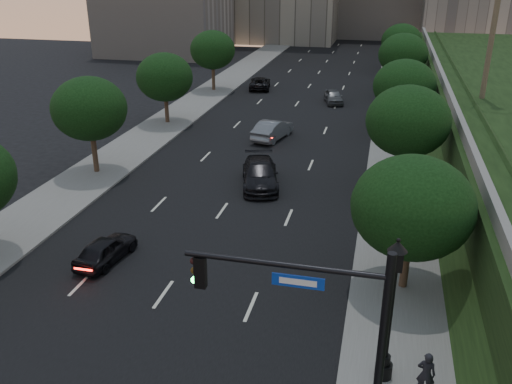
% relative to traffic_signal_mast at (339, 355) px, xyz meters
% --- Properties ---
extents(ground, '(160.00, 160.00, 0.00)m').
position_rel_traffic_signal_mast_xyz_m(ground, '(-8.16, 1.70, -3.67)').
color(ground, black).
rests_on(ground, ground).
extents(road_surface, '(16.00, 140.00, 0.02)m').
position_rel_traffic_signal_mast_xyz_m(road_surface, '(-8.16, 31.70, -3.66)').
color(road_surface, black).
rests_on(road_surface, ground).
extents(sidewalk_right, '(4.50, 140.00, 0.15)m').
position_rel_traffic_signal_mast_xyz_m(sidewalk_right, '(2.09, 31.70, -3.60)').
color(sidewalk_right, slate).
rests_on(sidewalk_right, ground).
extents(sidewalk_left, '(4.50, 140.00, 0.15)m').
position_rel_traffic_signal_mast_xyz_m(sidewalk_left, '(-18.41, 31.70, -3.60)').
color(sidewalk_left, slate).
rests_on(sidewalk_left, ground).
extents(parapet_wall, '(0.35, 90.00, 0.70)m').
position_rel_traffic_signal_mast_xyz_m(parapet_wall, '(5.34, 29.70, 0.68)').
color(parapet_wall, slate).
rests_on(parapet_wall, embankment).
extents(office_block_filler, '(18.00, 16.00, 14.00)m').
position_rel_traffic_signal_mast_xyz_m(office_block_filler, '(-34.16, 71.70, 3.33)').
color(office_block_filler, '#A7A299').
rests_on(office_block_filler, ground).
extents(tree_right_a, '(5.20, 5.20, 6.24)m').
position_rel_traffic_signal_mast_xyz_m(tree_right_a, '(2.14, 9.70, 0.35)').
color(tree_right_a, '#38281C').
rests_on(tree_right_a, ground).
extents(tree_right_b, '(5.20, 5.20, 6.74)m').
position_rel_traffic_signal_mast_xyz_m(tree_right_b, '(2.14, 21.70, 0.84)').
color(tree_right_b, '#38281C').
rests_on(tree_right_b, ground).
extents(tree_right_c, '(5.20, 5.20, 6.24)m').
position_rel_traffic_signal_mast_xyz_m(tree_right_c, '(2.14, 34.70, 0.35)').
color(tree_right_c, '#38281C').
rests_on(tree_right_c, ground).
extents(tree_right_d, '(5.20, 5.20, 6.74)m').
position_rel_traffic_signal_mast_xyz_m(tree_right_d, '(2.14, 48.70, 0.84)').
color(tree_right_d, '#38281C').
rests_on(tree_right_d, ground).
extents(tree_right_e, '(5.20, 5.20, 6.24)m').
position_rel_traffic_signal_mast_xyz_m(tree_right_e, '(2.14, 63.70, 0.35)').
color(tree_right_e, '#38281C').
rests_on(tree_right_e, ground).
extents(tree_left_b, '(5.00, 5.00, 6.71)m').
position_rel_traffic_signal_mast_xyz_m(tree_left_b, '(-18.46, 19.70, 0.90)').
color(tree_left_b, '#38281C').
rests_on(tree_left_b, ground).
extents(tree_left_c, '(5.00, 5.00, 6.34)m').
position_rel_traffic_signal_mast_xyz_m(tree_left_c, '(-18.46, 32.70, 0.53)').
color(tree_left_c, '#38281C').
rests_on(tree_left_c, ground).
extents(tree_left_d, '(5.00, 5.00, 6.71)m').
position_rel_traffic_signal_mast_xyz_m(tree_left_d, '(-18.46, 46.70, 0.90)').
color(tree_left_d, '#38281C').
rests_on(tree_left_d, ground).
extents(traffic_signal_mast, '(5.68, 0.56, 7.00)m').
position_rel_traffic_signal_mast_xyz_m(traffic_signal_mast, '(0.00, 0.00, 0.00)').
color(traffic_signal_mast, black).
rests_on(traffic_signal_mast, ground).
extents(street_lamp, '(0.64, 0.64, 5.62)m').
position_rel_traffic_signal_mast_xyz_m(street_lamp, '(1.40, 3.55, -1.04)').
color(street_lamp, black).
rests_on(street_lamp, ground).
extents(sedan_near_left, '(2.03, 3.98, 1.30)m').
position_rel_traffic_signal_mast_xyz_m(sedan_near_left, '(-12.00, 8.81, -3.02)').
color(sedan_near_left, black).
rests_on(sedan_near_left, ground).
extents(sedan_mid_left, '(2.80, 5.17, 1.62)m').
position_rel_traffic_signal_mast_xyz_m(sedan_mid_left, '(-8.17, 30.29, -2.86)').
color(sedan_mid_left, slate).
rests_on(sedan_mid_left, ground).
extents(sedan_far_left, '(3.08, 5.23, 1.36)m').
position_rel_traffic_signal_mast_xyz_m(sedan_far_left, '(-13.57, 48.92, -2.99)').
color(sedan_far_left, black).
rests_on(sedan_far_left, ground).
extents(sedan_near_right, '(3.64, 5.99, 1.62)m').
position_rel_traffic_signal_mast_xyz_m(sedan_near_right, '(-6.87, 20.08, -2.86)').
color(sedan_near_right, black).
rests_on(sedan_near_right, ground).
extents(sedan_far_right, '(2.65, 4.43, 1.41)m').
position_rel_traffic_signal_mast_xyz_m(sedan_far_right, '(-4.55, 43.95, -2.97)').
color(sedan_far_right, '#4D5053').
rests_on(sedan_far_right, ground).
extents(pedestrian_a, '(0.66, 0.49, 1.67)m').
position_rel_traffic_signal_mast_xyz_m(pedestrian_a, '(2.74, 3.02, -2.69)').
color(pedestrian_a, black).
rests_on(pedestrian_a, sidewalk_right).
extents(pedestrian_b, '(1.11, 1.00, 1.86)m').
position_rel_traffic_signal_mast_xyz_m(pedestrian_b, '(3.14, 13.18, -2.59)').
color(pedestrian_b, black).
rests_on(pedestrian_b, sidewalk_right).
extents(pedestrian_c, '(1.04, 0.60, 1.66)m').
position_rel_traffic_signal_mast_xyz_m(pedestrian_c, '(1.15, 14.00, -2.69)').
color(pedestrian_c, black).
rests_on(pedestrian_c, sidewalk_right).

